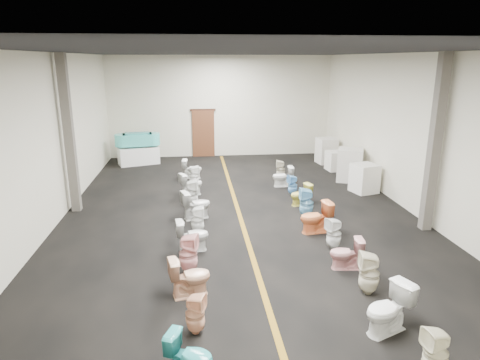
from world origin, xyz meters
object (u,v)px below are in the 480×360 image
Objects in this scene: toilet_left_4 at (192,235)px; toilet_right_4 at (334,234)px; toilet_left_5 at (198,220)px; toilet_left_7 at (192,193)px; toilet_left_8 at (191,184)px; toilet_left_3 at (188,254)px; toilet_left_0 at (190,356)px; toilet_right_7 at (301,195)px; toilet_right_2 at (369,273)px; appliance_crate_d at (326,151)px; toilet_right_10 at (281,169)px; toilet_right_8 at (293,185)px; toilet_right_3 at (346,254)px; toilet_right_9 at (283,176)px; display_table at (139,156)px; toilet_right_5 at (316,217)px; toilet_left_9 at (194,176)px; toilet_left_6 at (196,205)px; toilet_left_10 at (192,169)px; appliance_crate_a at (364,178)px; bathtub at (137,139)px; appliance_crate_c at (336,161)px; toilet_right_0 at (435,353)px; appliance_crate_b at (350,165)px; toilet_right_6 at (307,203)px; toilet_left_2 at (190,277)px; toilet_right_1 at (388,309)px; toilet_left_1 at (195,314)px.

toilet_right_4 is at bearing -101.91° from toilet_left_4.
toilet_left_5 is 0.86× the size of toilet_left_7.
toilet_left_3 is at bearing 155.09° from toilet_left_8.
toilet_left_0 is 7.79m from toilet_right_7.
toilet_right_2 is at bearing -142.50° from toilet_left_7.
toilet_right_2 is at bearing -103.03° from appliance_crate_d.
toilet_right_10 is at bearing -12.68° from toilet_left_3.
toilet_left_5 reaches higher than toilet_right_8.
toilet_right_3 is at bearing 4.52° from toilet_right_10.
toilet_right_7 is at bearing 4.72° from toilet_right_9.
display_table is 1.98× the size of toilet_right_5.
display_table is at bearing -165.10° from toilet_right_4.
toilet_left_6 is at bearing 166.62° from toilet_left_9.
toilet_left_3 reaches higher than display_table.
toilet_right_10 is at bearing -89.25° from toilet_left_10.
toilet_right_7 is (-2.45, -1.09, -0.15)m from appliance_crate_a.
bathtub is 7.50m from toilet_right_8.
toilet_left_9 is 3.11m from toilet_right_9.
appliance_crate_c is 1.02× the size of toilet_right_0.
appliance_crate_c is 0.90× the size of toilet_left_3.
appliance_crate_c is 0.93× the size of toilet_right_5.
toilet_right_4 reaches higher than toilet_right_3.
toilet_right_5 is 2.16m from toilet_right_7.
toilet_right_4 is (-0.02, 2.01, -0.04)m from toilet_right_2.
toilet_right_5 is at bearing -162.11° from toilet_left_8.
toilet_right_2 reaches higher than toilet_right_0.
toilet_right_2 is 1.10× the size of toilet_right_4.
appliance_crate_b is 1.62× the size of toilet_left_5.
bathtub is 2.54× the size of toilet_left_9.
toilet_left_5 is 3.41m from toilet_right_4.
toilet_right_7 is at bearing 177.65° from toilet_right_6.
toilet_left_6 is at bearing 5.49° from toilet_left_5.
toilet_right_0 is 4.24m from toilet_right_4.
toilet_right_2 is at bearing -104.71° from appliance_crate_c.
appliance_crate_a reaches higher than toilet_right_10.
toilet_left_5 is at bearing -82.07° from bathtub.
toilet_right_3 is (3.29, 0.72, -0.04)m from toilet_left_2.
toilet_left_4 is at bearing -161.47° from toilet_right_1.
toilet_left_5 is at bearing -170.91° from toilet_left_10.
toilet_right_1 is (3.16, -6.57, -0.00)m from toilet_left_7.
appliance_crate_a reaches higher than toilet_left_10.
toilet_right_7 is at bearing -94.35° from toilet_left_6.
toilet_right_10 is at bearing 171.05° from toilet_right_5.
display_table is 2.24× the size of toilet_left_5.
toilet_right_6 is (-2.55, -5.10, 0.04)m from appliance_crate_c.
toilet_left_0 is (-5.78, -11.10, -0.05)m from appliance_crate_c.
appliance_crate_b is 9.38m from toilet_left_2.
toilet_left_1 is at bearing -163.60° from toilet_left_3.
toilet_left_5 is 0.96× the size of toilet_left_8.
appliance_crate_d is 1.42× the size of toilet_right_0.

